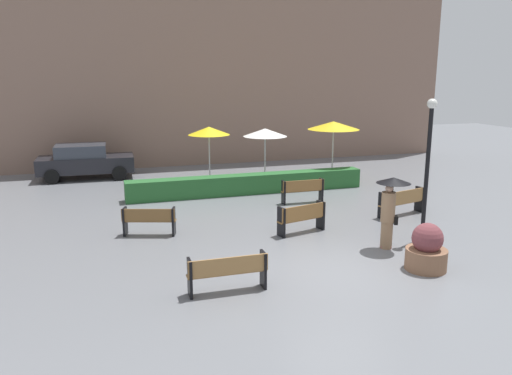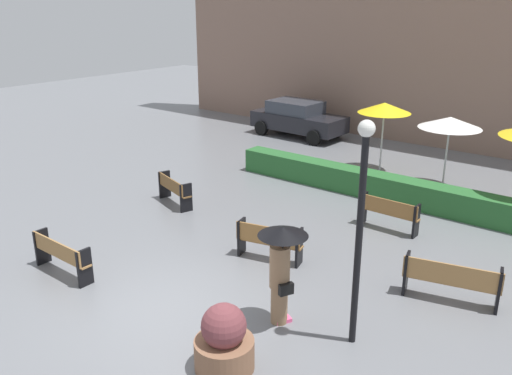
% 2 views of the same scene
% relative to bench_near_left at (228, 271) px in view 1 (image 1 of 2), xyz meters
% --- Properties ---
extents(ground_plane, '(60.00, 60.00, 0.00)m').
position_rel_bench_near_left_xyz_m(ground_plane, '(2.91, 0.44, -0.50)').
color(ground_plane, slate).
extents(bench_near_left, '(1.78, 0.36, 0.84)m').
position_rel_bench_near_left_xyz_m(bench_near_left, '(0.00, 0.00, 0.00)').
color(bench_near_left, '#9E7242').
rests_on(bench_near_left, ground).
extents(bench_far_left, '(1.59, 0.82, 0.84)m').
position_rel_bench_near_left_xyz_m(bench_far_left, '(-1.23, 4.57, -0.01)').
color(bench_far_left, brown).
rests_on(bench_far_left, ground).
extents(bench_far_right, '(1.91, 0.79, 0.88)m').
position_rel_bench_near_left_xyz_m(bench_far_right, '(7.16, 4.17, 0.01)').
color(bench_far_right, '#9E7242').
rests_on(bench_far_right, ground).
extents(bench_back_row, '(1.63, 0.34, 0.88)m').
position_rel_bench_near_left_xyz_m(bench_back_row, '(4.61, 6.75, 0.03)').
color(bench_back_row, olive).
rests_on(bench_back_row, ground).
extents(bench_mid_center, '(1.61, 0.72, 0.89)m').
position_rel_bench_near_left_xyz_m(bench_mid_center, '(3.18, 3.41, 0.01)').
color(bench_mid_center, olive).
rests_on(bench_mid_center, ground).
extents(pedestrian_with_umbrella, '(0.92, 0.92, 1.99)m').
position_rel_bench_near_left_xyz_m(pedestrian_with_umbrella, '(4.92, 1.46, 0.76)').
color(pedestrian_with_umbrella, '#8C6B4C').
rests_on(pedestrian_with_umbrella, ground).
extents(planter_pot, '(1.00, 1.00, 1.18)m').
position_rel_bench_near_left_xyz_m(planter_pot, '(4.96, -0.18, -0.00)').
color(planter_pot, brown).
rests_on(planter_pot, ground).
extents(lamp_post, '(0.28, 0.28, 4.04)m').
position_rel_bench_near_left_xyz_m(lamp_post, '(6.27, 1.79, 1.96)').
color(lamp_post, black).
rests_on(lamp_post, ground).
extents(patio_umbrella_yellow, '(1.82, 1.82, 2.46)m').
position_rel_bench_near_left_xyz_m(patio_umbrella_yellow, '(2.12, 11.41, 1.77)').
color(patio_umbrella_yellow, silver).
rests_on(patio_umbrella_yellow, ground).
extents(patio_umbrella_white, '(1.94, 1.94, 2.35)m').
position_rel_bench_near_left_xyz_m(patio_umbrella_white, '(4.55, 10.97, 1.67)').
color(patio_umbrella_white, silver).
rests_on(patio_umbrella_white, ground).
extents(patio_umbrella_yellow_far, '(2.26, 2.26, 2.67)m').
position_rel_bench_near_left_xyz_m(patio_umbrella_yellow_far, '(7.38, 9.99, 1.99)').
color(patio_umbrella_yellow_far, silver).
rests_on(patio_umbrella_yellow_far, ground).
extents(hedge_strip, '(9.64, 0.70, 0.77)m').
position_rel_bench_near_left_xyz_m(hedge_strip, '(3.13, 8.84, -0.12)').
color(hedge_strip, '#28602D').
rests_on(hedge_strip, ground).
extents(building_facade, '(28.00, 1.20, 11.52)m').
position_rel_bench_near_left_xyz_m(building_facade, '(2.91, 16.44, 5.26)').
color(building_facade, '#846656').
rests_on(building_facade, ground).
extents(parked_car, '(4.25, 2.07, 1.57)m').
position_rel_bench_near_left_xyz_m(parked_car, '(-3.14, 13.94, 0.31)').
color(parked_car, black).
rests_on(parked_car, ground).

